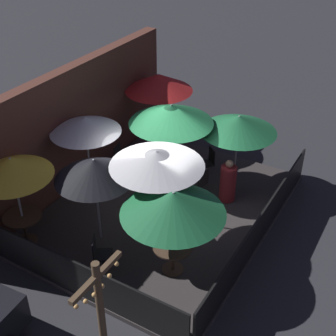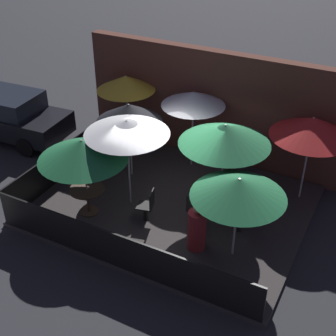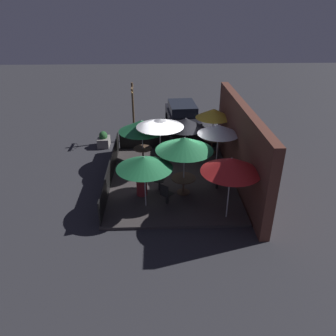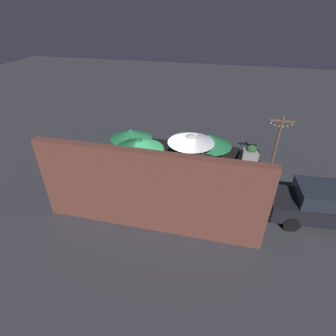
{
  "view_description": "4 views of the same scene",
  "coord_description": "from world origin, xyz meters",
  "px_view_note": "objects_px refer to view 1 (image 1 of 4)",
  "views": [
    {
      "loc": [
        -8.45,
        -5.1,
        7.82
      ],
      "look_at": [
        0.34,
        0.04,
        1.23
      ],
      "focal_mm": 50.0,
      "sensor_mm": 36.0,
      "label": 1
    },
    {
      "loc": [
        4.58,
        -9.05,
        7.71
      ],
      "look_at": [
        -0.17,
        0.06,
        1.17
      ],
      "focal_mm": 50.0,
      "sensor_mm": 36.0,
      "label": 2
    },
    {
      "loc": [
        12.85,
        -0.62,
        7.32
      ],
      "look_at": [
        0.74,
        -0.18,
        1.05
      ],
      "focal_mm": 35.0,
      "sensor_mm": 36.0,
      "label": 3
    },
    {
      "loc": [
        -2.5,
        10.22,
        7.69
      ],
      "look_at": [
        -0.11,
        0.22,
        1.11
      ],
      "focal_mm": 28.0,
      "sensor_mm": 36.0,
      "label": 4
    }
  ],
  "objects_px": {
    "patio_umbrella_4": "(239,124)",
    "patio_umbrella_3": "(85,125)",
    "patio_umbrella_0": "(173,203)",
    "dining_table_0": "(173,250)",
    "patron_0": "(228,183)",
    "patio_chair_1": "(121,159)",
    "light_post": "(103,332)",
    "dining_table_2": "(23,221)",
    "dining_table_1": "(171,166)",
    "patio_umbrella_1": "(171,114)",
    "patio_chair_4": "(200,182)",
    "patio_chair_2": "(100,254)",
    "patio_chair_0": "(190,210)",
    "patio_umbrella_2": "(12,167)",
    "patio_umbrella_6": "(159,82)",
    "patio_umbrella_5": "(157,159)",
    "patio_umbrella_7": "(94,169)",
    "patio_chair_3": "(208,162)"
  },
  "relations": [
    {
      "from": "patio_umbrella_4",
      "to": "patio_umbrella_3",
      "type": "bearing_deg",
      "value": 128.83
    },
    {
      "from": "patio_umbrella_0",
      "to": "patio_umbrella_4",
      "type": "distance_m",
      "value": 3.93
    },
    {
      "from": "dining_table_0",
      "to": "patron_0",
      "type": "height_order",
      "value": "patron_0"
    },
    {
      "from": "patio_chair_1",
      "to": "light_post",
      "type": "relative_size",
      "value": 0.28
    },
    {
      "from": "dining_table_2",
      "to": "dining_table_1",
      "type": "bearing_deg",
      "value": -24.34
    },
    {
      "from": "patio_umbrella_1",
      "to": "patio_chair_4",
      "type": "distance_m",
      "value": 2.0
    },
    {
      "from": "patio_umbrella_4",
      "to": "light_post",
      "type": "height_order",
      "value": "light_post"
    },
    {
      "from": "patio_chair_2",
      "to": "patio_umbrella_0",
      "type": "bearing_deg",
      "value": 0.0
    },
    {
      "from": "light_post",
      "to": "patio_chair_0",
      "type": "bearing_deg",
      "value": 11.87
    },
    {
      "from": "dining_table_1",
      "to": "patio_chair_4",
      "type": "relative_size",
      "value": 1.06
    },
    {
      "from": "light_post",
      "to": "patio_umbrella_2",
      "type": "bearing_deg",
      "value": 61.69
    },
    {
      "from": "patio_umbrella_0",
      "to": "dining_table_0",
      "type": "xyz_separation_m",
      "value": [
        -0.0,
        -0.0,
        -1.3
      ]
    },
    {
      "from": "patron_0",
      "to": "patio_umbrella_2",
      "type": "bearing_deg",
      "value": 18.22
    },
    {
      "from": "patio_umbrella_6",
      "to": "dining_table_1",
      "type": "relative_size",
      "value": 2.42
    },
    {
      "from": "patio_umbrella_1",
      "to": "dining_table_1",
      "type": "relative_size",
      "value": 2.47
    },
    {
      "from": "dining_table_0",
      "to": "dining_table_1",
      "type": "xyz_separation_m",
      "value": [
        2.97,
        1.77,
        -0.02
      ]
    },
    {
      "from": "patio_umbrella_3",
      "to": "patio_chair_1",
      "type": "relative_size",
      "value": 2.58
    },
    {
      "from": "patio_umbrella_5",
      "to": "dining_table_0",
      "type": "bearing_deg",
      "value": -131.68
    },
    {
      "from": "patio_umbrella_3",
      "to": "patio_umbrella_7",
      "type": "relative_size",
      "value": 1.05
    },
    {
      "from": "patio_umbrella_2",
      "to": "patio_umbrella_1",
      "type": "bearing_deg",
      "value": -24.34
    },
    {
      "from": "patio_chair_0",
      "to": "patio_umbrella_2",
      "type": "bearing_deg",
      "value": -65.57
    },
    {
      "from": "dining_table_2",
      "to": "light_post",
      "type": "xyz_separation_m",
      "value": [
        -2.24,
        -4.15,
        1.13
      ]
    },
    {
      "from": "patio_umbrella_2",
      "to": "dining_table_0",
      "type": "bearing_deg",
      "value": -74.89
    },
    {
      "from": "patio_umbrella_5",
      "to": "dining_table_1",
      "type": "xyz_separation_m",
      "value": [
        2.22,
        0.92,
        -1.72
      ]
    },
    {
      "from": "patio_umbrella_1",
      "to": "patio_umbrella_7",
      "type": "xyz_separation_m",
      "value": [
        -2.92,
        0.3,
        -0.2
      ]
    },
    {
      "from": "patio_umbrella_1",
      "to": "dining_table_0",
      "type": "xyz_separation_m",
      "value": [
        -2.97,
        -1.77,
        -1.62
      ]
    },
    {
      "from": "dining_table_1",
      "to": "patron_0",
      "type": "bearing_deg",
      "value": -86.76
    },
    {
      "from": "patio_umbrella_0",
      "to": "dining_table_1",
      "type": "bearing_deg",
      "value": 30.72
    },
    {
      "from": "patio_chair_4",
      "to": "light_post",
      "type": "height_order",
      "value": "light_post"
    },
    {
      "from": "patio_umbrella_3",
      "to": "patio_umbrella_7",
      "type": "bearing_deg",
      "value": -135.46
    },
    {
      "from": "patio_umbrella_7",
      "to": "patio_chair_4",
      "type": "distance_m",
      "value": 3.34
    },
    {
      "from": "patio_chair_4",
      "to": "patron_0",
      "type": "xyz_separation_m",
      "value": [
        0.34,
        -0.67,
        0.02
      ]
    },
    {
      "from": "patio_umbrella_4",
      "to": "patio_chair_3",
      "type": "bearing_deg",
      "value": 97.19
    },
    {
      "from": "patio_umbrella_2",
      "to": "patio_umbrella_4",
      "type": "relative_size",
      "value": 1.12
    },
    {
      "from": "patio_umbrella_5",
      "to": "patio_umbrella_6",
      "type": "xyz_separation_m",
      "value": [
        3.99,
        2.38,
        -0.14
      ]
    },
    {
      "from": "patio_umbrella_7",
      "to": "light_post",
      "type": "bearing_deg",
      "value": -140.55
    },
    {
      "from": "patio_umbrella_5",
      "to": "patio_umbrella_3",
      "type": "bearing_deg",
      "value": 75.98
    },
    {
      "from": "dining_table_2",
      "to": "patio_chair_3",
      "type": "relative_size",
      "value": 1.01
    },
    {
      "from": "patio_umbrella_1",
      "to": "patio_umbrella_2",
      "type": "distance_m",
      "value": 4.32
    },
    {
      "from": "dining_table_0",
      "to": "patio_chair_2",
      "type": "height_order",
      "value": "patio_chair_2"
    },
    {
      "from": "patio_umbrella_6",
      "to": "light_post",
      "type": "xyz_separation_m",
      "value": [
        -7.94,
        -3.84,
        -0.4
      ]
    },
    {
      "from": "patio_umbrella_6",
      "to": "patio_chair_3",
      "type": "bearing_deg",
      "value": -112.56
    },
    {
      "from": "patron_0",
      "to": "light_post",
      "type": "height_order",
      "value": "light_post"
    },
    {
      "from": "patio_umbrella_5",
      "to": "patio_umbrella_6",
      "type": "bearing_deg",
      "value": 30.84
    },
    {
      "from": "dining_table_2",
      "to": "light_post",
      "type": "relative_size",
      "value": 0.28
    },
    {
      "from": "patio_umbrella_4",
      "to": "patio_chair_4",
      "type": "xyz_separation_m",
      "value": [
        -1.2,
        0.5,
        -1.37
      ]
    },
    {
      "from": "patio_umbrella_3",
      "to": "patio_umbrella_5",
      "type": "bearing_deg",
      "value": -104.02
    },
    {
      "from": "dining_table_1",
      "to": "patio_umbrella_7",
      "type": "bearing_deg",
      "value": 174.1
    },
    {
      "from": "patio_umbrella_5",
      "to": "patio_chair_2",
      "type": "xyz_separation_m",
      "value": [
        -1.59,
        0.52,
        -1.78
      ]
    },
    {
      "from": "patio_umbrella_0",
      "to": "patio_chair_0",
      "type": "bearing_deg",
      "value": 14.14
    }
  ]
}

